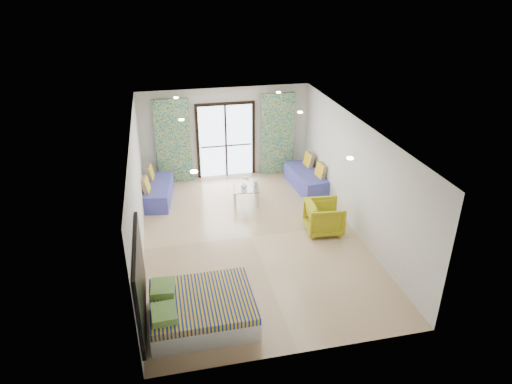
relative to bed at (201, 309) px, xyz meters
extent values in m
cube|color=black|center=(1.48, 6.33, 1.97)|extent=(1.76, 0.08, 0.08)
cube|color=black|center=(0.64, 6.33, 0.83)|extent=(0.08, 0.08, 2.20)
cube|color=black|center=(2.32, 6.33, 0.83)|extent=(0.08, 0.08, 2.20)
cube|color=black|center=(1.48, 6.33, 0.83)|extent=(0.05, 0.06, 2.20)
cube|color=#595451|center=(1.48, 6.35, 0.68)|extent=(1.52, 0.03, 0.04)
cube|color=silver|center=(-0.07, 6.19, 0.98)|extent=(1.00, 0.10, 2.50)
cube|color=silver|center=(3.03, 6.19, 0.98)|extent=(1.00, 0.10, 2.50)
cylinder|color=#FFE0B2|center=(0.08, 0.62, 2.40)|extent=(0.12, 0.12, 0.02)
cylinder|color=#FFE0B2|center=(2.88, 0.62, 2.40)|extent=(0.12, 0.12, 0.02)
cylinder|color=#FFE0B2|center=(0.08, 3.62, 2.40)|extent=(0.12, 0.12, 0.02)
cylinder|color=#FFE0B2|center=(2.88, 3.62, 2.40)|extent=(0.12, 0.12, 0.02)
cylinder|color=#FFE0B2|center=(0.08, 5.62, 2.40)|extent=(0.12, 0.12, 0.02)
cylinder|color=#FFE0B2|center=(2.88, 5.62, 2.40)|extent=(0.12, 0.12, 0.02)
cube|color=black|center=(-0.98, 0.00, 0.78)|extent=(0.06, 2.10, 1.50)
cube|color=silver|center=(-0.99, 1.25, 0.78)|extent=(0.02, 0.10, 0.10)
cube|color=silver|center=(0.03, 0.00, -0.08)|extent=(1.84, 1.47, 0.37)
cube|color=navy|center=(0.03, 0.00, 0.17)|extent=(1.82, 1.50, 0.14)
cube|color=#1B6579|center=(-0.64, -0.35, 0.30)|extent=(0.44, 0.53, 0.13)
cube|color=#1B6579|center=(-0.64, 0.35, 0.30)|extent=(0.45, 0.53, 0.13)
cube|color=#41459D|center=(-0.62, 5.04, -0.07)|extent=(0.92, 1.82, 0.39)
cube|color=#41459D|center=(-0.62, 5.04, 0.17)|extent=(0.90, 1.79, 0.10)
cube|color=navy|center=(-0.92, 4.67, 0.39)|extent=(0.25, 0.46, 0.40)
cube|color=navy|center=(-0.81, 5.48, 0.39)|extent=(0.25, 0.46, 0.40)
cube|color=#41459D|center=(3.58, 4.95, -0.07)|extent=(0.85, 1.85, 0.40)
cube|color=#41459D|center=(3.58, 4.95, 0.18)|extent=(0.84, 1.81, 0.10)
cube|color=navy|center=(3.86, 4.55, 0.41)|extent=(0.24, 0.46, 0.42)
cube|color=navy|center=(3.79, 5.39, 0.41)|extent=(0.24, 0.46, 0.42)
cylinder|color=silver|center=(1.34, 4.12, -0.04)|extent=(0.06, 0.06, 0.45)
cylinder|color=silver|center=(1.94, 4.04, -0.04)|extent=(0.06, 0.06, 0.45)
cylinder|color=silver|center=(1.42, 4.72, -0.04)|extent=(0.06, 0.06, 0.45)
cylinder|color=silver|center=(2.02, 4.64, -0.04)|extent=(0.06, 0.06, 0.45)
cube|color=#8CA59E|center=(1.68, 4.38, 0.18)|extent=(0.78, 0.78, 0.02)
sphere|color=white|center=(1.74, 4.38, 0.43)|extent=(0.08, 0.08, 0.08)
sphere|color=white|center=(1.69, 4.44, 0.45)|extent=(0.08, 0.08, 0.08)
sphere|color=white|center=(1.63, 4.39, 0.47)|extent=(0.08, 0.08, 0.08)
sphere|color=white|center=(1.68, 4.33, 0.50)|extent=(0.08, 0.08, 0.08)
imported|color=white|center=(1.63, 4.32, 0.28)|extent=(0.21, 0.21, 0.17)
imported|color=#A39D15|center=(3.22, 2.49, 0.16)|extent=(0.85, 0.90, 0.85)
camera|label=1|loc=(-0.41, -6.46, 5.46)|focal=32.00mm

